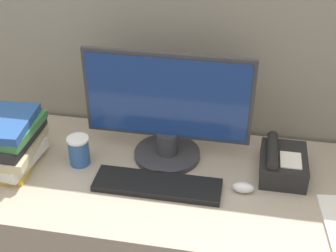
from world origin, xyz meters
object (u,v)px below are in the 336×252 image
Objects in this scene: keyboard at (157,185)px; book_stack at (7,141)px; coffee_cup at (79,151)px; mouse at (243,188)px; desk_telephone at (282,163)px; monitor at (167,113)px.

keyboard is 0.54m from book_stack.
coffee_cup is 0.39× the size of book_stack.
desk_telephone is (0.12, 0.12, 0.03)m from mouse.
monitor is 0.43m from desk_telephone.
monitor is 0.25m from keyboard.
keyboard is 0.28m from mouse.
desk_telephone is (0.70, 0.07, -0.01)m from coffee_cup.
monitor reaches higher than mouse.
book_stack reaches higher than coffee_cup.
keyboard is 2.12× the size of desk_telephone.
keyboard is (0.00, -0.18, -0.17)m from monitor.
keyboard is at bearing -159.84° from desk_telephone.
coffee_cup is at bearing 174.87° from mouse.
coffee_cup is at bearing 10.95° from book_stack.
mouse is at bearing -136.19° from desk_telephone.
monitor is at bearing 15.02° from book_stack.
monitor is 8.09× the size of mouse.
book_stack is at bearing -164.98° from monitor.
book_stack reaches higher than mouse.
book_stack is (-0.81, 0.01, 0.08)m from mouse.
book_stack is at bearing 179.63° from mouse.
keyboard is at bearing -89.97° from monitor.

